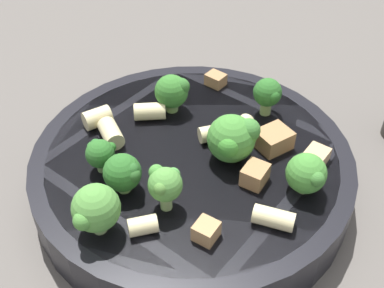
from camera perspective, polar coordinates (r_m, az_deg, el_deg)
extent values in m
plane|color=#5B5651|center=(0.43, 0.00, -5.02)|extent=(2.00, 2.00, 0.00)
cylinder|color=black|center=(0.41, 0.00, -3.12)|extent=(0.27, 0.27, 0.04)
cylinder|color=beige|center=(0.40, 0.00, -1.39)|extent=(0.24, 0.24, 0.01)
torus|color=black|center=(0.40, 0.00, -1.29)|extent=(0.26, 0.26, 0.00)
cylinder|color=#84AD60|center=(0.44, -2.40, 4.63)|extent=(0.01, 0.01, 0.01)
sphere|color=#387A2D|center=(0.43, -2.46, 6.25)|extent=(0.03, 0.03, 0.03)
sphere|color=#387729|center=(0.44, -1.83, 6.99)|extent=(0.01, 0.01, 0.01)
sphere|color=#346F2C|center=(0.43, -1.30, 6.82)|extent=(0.02, 0.02, 0.02)
cylinder|color=#93B766|center=(0.38, 13.05, -4.91)|extent=(0.01, 0.01, 0.01)
sphere|color=#478E38|center=(0.37, 13.38, -3.39)|extent=(0.03, 0.03, 0.03)
sphere|color=#3E7B33|center=(0.36, 14.55, -4.05)|extent=(0.01, 0.01, 0.01)
sphere|color=#4A8B35|center=(0.37, 14.37, -2.24)|extent=(0.01, 0.01, 0.01)
cylinder|color=#9EC175|center=(0.35, -10.93, -9.31)|extent=(0.01, 0.01, 0.01)
sphere|color=#569942|center=(0.33, -11.30, -7.44)|extent=(0.03, 0.03, 0.03)
sphere|color=#508F43|center=(0.33, -13.17, -7.54)|extent=(0.01, 0.01, 0.01)
sphere|color=#4E8F3B|center=(0.33, -12.79, -8.84)|extent=(0.01, 0.01, 0.01)
cylinder|color=#9EC175|center=(0.35, -3.09, -6.63)|extent=(0.01, 0.01, 0.02)
sphere|color=#569942|center=(0.34, -3.19, -4.82)|extent=(0.03, 0.03, 0.03)
sphere|color=#4A943F|center=(0.34, -2.26, -3.64)|extent=(0.01, 0.01, 0.01)
sphere|color=#4B913C|center=(0.34, -4.23, -3.36)|extent=(0.01, 0.01, 0.01)
sphere|color=#558E3C|center=(0.33, -3.73, -5.28)|extent=(0.01, 0.01, 0.01)
cylinder|color=#84AD60|center=(0.37, -8.06, -4.90)|extent=(0.01, 0.01, 0.01)
sphere|color=#2D6B28|center=(0.36, -8.27, -3.38)|extent=(0.03, 0.03, 0.03)
sphere|color=#2E5F28|center=(0.35, -6.95, -3.70)|extent=(0.01, 0.01, 0.01)
sphere|color=#2B6228|center=(0.35, -7.18, -3.09)|extent=(0.01, 0.01, 0.01)
cylinder|color=#93B766|center=(0.39, 4.53, -1.20)|extent=(0.01, 0.01, 0.01)
sphere|color=#478E38|center=(0.38, 4.66, 0.66)|extent=(0.04, 0.04, 0.04)
sphere|color=#408136|center=(0.38, 6.69, 1.63)|extent=(0.02, 0.02, 0.02)
sphere|color=#429432|center=(0.37, 4.39, -0.23)|extent=(0.02, 0.02, 0.02)
sphere|color=#488C31|center=(0.38, 6.50, 0.89)|extent=(0.02, 0.02, 0.02)
cylinder|color=#84AD60|center=(0.39, -10.62, -2.49)|extent=(0.01, 0.01, 0.01)
sphere|color=#2D6B28|center=(0.38, -10.84, -1.15)|extent=(0.02, 0.02, 0.02)
sphere|color=#286723|center=(0.38, -9.57, -0.38)|extent=(0.01, 0.01, 0.01)
sphere|color=#29672A|center=(0.38, -11.36, -0.01)|extent=(0.01, 0.01, 0.01)
sphere|color=#2B6229|center=(0.38, -11.77, -0.30)|extent=(0.01, 0.01, 0.01)
cylinder|color=#93B766|center=(0.44, 8.73, 4.41)|extent=(0.01, 0.01, 0.01)
sphere|color=#2D6B28|center=(0.43, 8.94, 6.06)|extent=(0.03, 0.03, 0.03)
sphere|color=#2B6B29|center=(0.44, 9.18, 6.74)|extent=(0.01, 0.01, 0.01)
sphere|color=#2B6728|center=(0.43, 7.97, 6.26)|extent=(0.01, 0.01, 0.01)
sphere|color=#286424|center=(0.43, 9.58, 5.59)|extent=(0.01, 0.01, 0.01)
cylinder|color=beige|center=(0.41, 2.82, 1.35)|extent=(0.02, 0.03, 0.01)
cylinder|color=beige|center=(0.43, -5.02, 3.87)|extent=(0.03, 0.03, 0.02)
cylinder|color=beige|center=(0.34, -5.85, -9.59)|extent=(0.02, 0.02, 0.01)
cylinder|color=beige|center=(0.35, 9.64, -8.64)|extent=(0.03, 0.03, 0.01)
cylinder|color=beige|center=(0.41, -9.58, 1.25)|extent=(0.03, 0.02, 0.02)
cylinder|color=beige|center=(0.43, -11.16, 3.07)|extent=(0.02, 0.02, 0.02)
cylinder|color=beige|center=(0.42, 5.60, 2.20)|extent=(0.03, 0.03, 0.01)
cube|color=#A87A4C|center=(0.48, 2.82, 7.64)|extent=(0.02, 0.02, 0.01)
cube|color=#A87A4C|center=(0.37, 7.48, -3.64)|extent=(0.03, 0.03, 0.02)
cube|color=tan|center=(0.34, 1.68, -10.28)|extent=(0.02, 0.02, 0.01)
cube|color=#A87A4C|center=(0.41, 9.65, 0.55)|extent=(0.02, 0.03, 0.02)
cube|color=tan|center=(0.40, 14.51, -1.42)|extent=(0.02, 0.03, 0.01)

